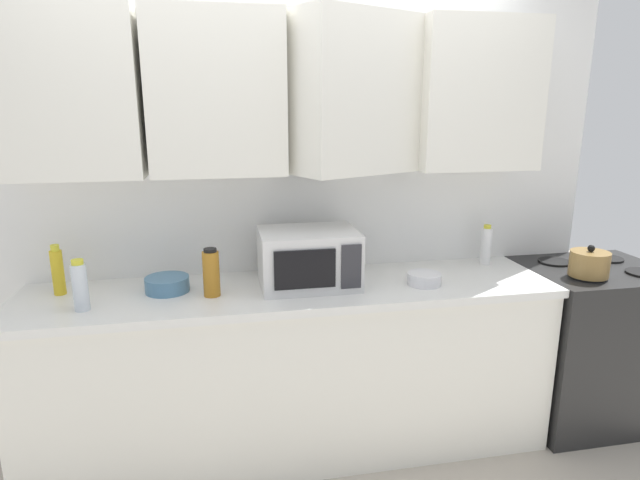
% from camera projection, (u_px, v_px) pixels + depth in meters
% --- Properties ---
extents(wall_back_with_cabinets, '(3.51, 0.56, 2.60)m').
position_uv_depth(wall_back_with_cabinets, '(284.00, 145.00, 2.68)').
color(wall_back_with_cabinets, white).
rests_on(wall_back_with_cabinets, ground_plane).
extents(counter_run, '(2.64, 0.63, 0.90)m').
position_uv_depth(counter_run, '(294.00, 369.00, 2.74)').
color(counter_run, white).
rests_on(counter_run, ground_plane).
extents(stove_range, '(0.76, 0.64, 0.91)m').
position_uv_depth(stove_range, '(587.00, 343.00, 3.04)').
color(stove_range, black).
rests_on(stove_range, ground_plane).
extents(kettle, '(0.20, 0.20, 0.17)m').
position_uv_depth(kettle, '(589.00, 264.00, 2.74)').
color(kettle, olive).
rests_on(kettle, stove_range).
extents(microwave, '(0.48, 0.37, 0.28)m').
position_uv_depth(microwave, '(308.00, 258.00, 2.62)').
color(microwave, silver).
rests_on(microwave, counter_run).
extents(bottle_amber_vinegar, '(0.08, 0.08, 0.23)m').
position_uv_depth(bottle_amber_vinegar, '(211.00, 273.00, 2.48)').
color(bottle_amber_vinegar, '#AD701E').
rests_on(bottle_amber_vinegar, counter_run).
extents(bottle_clear_tall, '(0.07, 0.07, 0.23)m').
position_uv_depth(bottle_clear_tall, '(80.00, 286.00, 2.30)').
color(bottle_clear_tall, silver).
rests_on(bottle_clear_tall, counter_run).
extents(bottle_yellow_mustard, '(0.06, 0.06, 0.24)m').
position_uv_depth(bottle_yellow_mustard, '(58.00, 271.00, 2.50)').
color(bottle_yellow_mustard, gold).
rests_on(bottle_yellow_mustard, counter_run).
extents(bottle_white_jar, '(0.06, 0.06, 0.23)m').
position_uv_depth(bottle_white_jar, '(486.00, 245.00, 2.98)').
color(bottle_white_jar, white).
rests_on(bottle_white_jar, counter_run).
extents(bowl_ceramic_small, '(0.17, 0.17, 0.06)m').
position_uv_depth(bowl_ceramic_small, '(424.00, 279.00, 2.65)').
color(bowl_ceramic_small, silver).
rests_on(bowl_ceramic_small, counter_run).
extents(bowl_mixing_large, '(0.21, 0.21, 0.07)m').
position_uv_depth(bowl_mixing_large, '(167.00, 284.00, 2.55)').
color(bowl_mixing_large, teal).
rests_on(bowl_mixing_large, counter_run).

